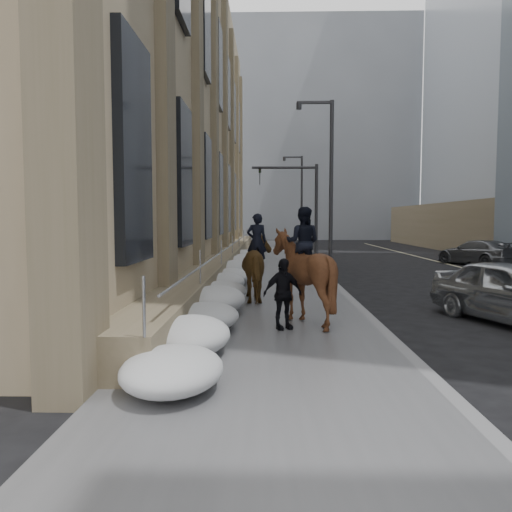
{
  "coord_description": "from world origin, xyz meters",
  "views": [
    {
      "loc": [
        -0.0,
        -9.11,
        2.61
      ],
      "look_at": [
        -0.3,
        3.27,
        1.7
      ],
      "focal_mm": 35.0,
      "sensor_mm": 36.0,
      "label": 1
    }
  ],
  "objects_px": {
    "mounted_horse_left": "(260,265)",
    "mounted_horse_right": "(302,272)",
    "car_grey": "(478,253)",
    "pedestrian": "(283,294)"
  },
  "relations": [
    {
      "from": "car_grey",
      "to": "mounted_horse_left",
      "type": "bearing_deg",
      "value": 23.48
    },
    {
      "from": "mounted_horse_left",
      "to": "mounted_horse_right",
      "type": "bearing_deg",
      "value": 99.09
    },
    {
      "from": "mounted_horse_left",
      "to": "mounted_horse_right",
      "type": "xyz_separation_m",
      "value": [
        1.07,
        -3.33,
        0.15
      ]
    },
    {
      "from": "mounted_horse_left",
      "to": "car_grey",
      "type": "distance_m",
      "value": 17.99
    },
    {
      "from": "mounted_horse_right",
      "to": "car_grey",
      "type": "relative_size",
      "value": 0.56
    },
    {
      "from": "mounted_horse_left",
      "to": "mounted_horse_right",
      "type": "relative_size",
      "value": 0.96
    },
    {
      "from": "mounted_horse_left",
      "to": "pedestrian",
      "type": "distance_m",
      "value": 4.14
    },
    {
      "from": "mounted_horse_left",
      "to": "car_grey",
      "type": "xyz_separation_m",
      "value": [
        12.17,
        13.23,
        -0.47
      ]
    },
    {
      "from": "mounted_horse_right",
      "to": "mounted_horse_left",
      "type": "bearing_deg",
      "value": -59.69
    },
    {
      "from": "car_grey",
      "to": "mounted_horse_right",
      "type": "bearing_deg",
      "value": 32.26
    }
  ]
}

